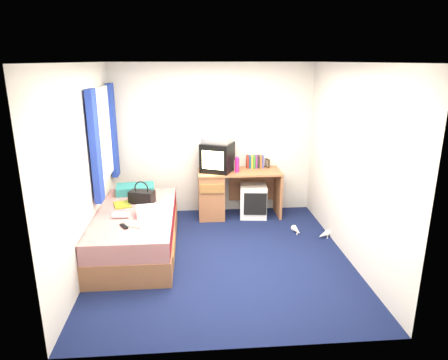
{
  "coord_description": "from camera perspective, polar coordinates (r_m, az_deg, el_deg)",
  "views": [
    {
      "loc": [
        -0.34,
        -4.6,
        2.42
      ],
      "look_at": [
        0.09,
        0.7,
        0.82
      ],
      "focal_mm": 32.0,
      "sensor_mm": 36.0,
      "label": 1
    }
  ],
  "objects": [
    {
      "name": "desk",
      "position": [
        6.38,
        -0.28,
        -1.68
      ],
      "size": [
        1.3,
        0.55,
        0.75
      ],
      "color": "#A66B45",
      "rests_on": "ground"
    },
    {
      "name": "colour_swatch_fan",
      "position": [
        4.85,
        -12.76,
        -6.46
      ],
      "size": [
        0.22,
        0.16,
        0.01
      ],
      "primitive_type": "cube",
      "rotation": [
        0.0,
        0.0,
        -0.48
      ],
      "color": "yellow",
      "rests_on": "bed"
    },
    {
      "name": "vcr",
      "position": [
        6.17,
        -0.96,
        5.66
      ],
      "size": [
        0.5,
        0.44,
        0.08
      ],
      "primitive_type": "cube",
      "rotation": [
        0.0,
        0.0,
        -0.43
      ],
      "color": "#B7B8BA",
      "rests_on": "crt_tv"
    },
    {
      "name": "towel",
      "position": [
        5.14,
        -10.58,
        -4.39
      ],
      "size": [
        0.35,
        0.3,
        0.11
      ],
      "primitive_type": "cube",
      "rotation": [
        0.0,
        0.0,
        0.12
      ],
      "color": "white",
      "rests_on": "bed"
    },
    {
      "name": "bed",
      "position": [
        5.42,
        -12.37,
        -7.09
      ],
      "size": [
        1.01,
        2.0,
        0.54
      ],
      "color": "#A66B45",
      "rests_on": "ground"
    },
    {
      "name": "white_heels",
      "position": [
        5.92,
        12.17,
        -7.38
      ],
      "size": [
        0.52,
        0.39,
        0.09
      ],
      "color": "white",
      "rests_on": "ground"
    },
    {
      "name": "picture_frame",
      "position": [
        6.52,
        6.23,
        2.41
      ],
      "size": [
        0.06,
        0.12,
        0.14
      ],
      "primitive_type": "cube",
      "rotation": [
        0.0,
        0.0,
        0.31
      ],
      "color": "#2F200F",
      "rests_on": "desk"
    },
    {
      "name": "aerosol_can",
      "position": [
        6.28,
        1.64,
        2.09
      ],
      "size": [
        0.05,
        0.05,
        0.17
      ],
      "primitive_type": "cylinder",
      "rotation": [
        0.0,
        0.0,
        0.08
      ],
      "color": "white",
      "rests_on": "desk"
    },
    {
      "name": "storage_cube",
      "position": [
        6.43,
        4.19,
        -2.96
      ],
      "size": [
        0.46,
        0.46,
        0.52
      ],
      "primitive_type": "cube",
      "rotation": [
        0.0,
        0.0,
        -0.11
      ],
      "color": "white",
      "rests_on": "ground"
    },
    {
      "name": "remote_control",
      "position": [
        4.87,
        -14.11,
        -6.44
      ],
      "size": [
        0.12,
        0.16,
        0.02
      ],
      "primitive_type": "cube",
      "rotation": [
        0.0,
        0.0,
        0.51
      ],
      "color": "black",
      "rests_on": "bed"
    },
    {
      "name": "water_bottle",
      "position": [
        5.14,
        -14.55,
        -4.92
      ],
      "size": [
        0.2,
        0.07,
        0.07
      ],
      "primitive_type": "cylinder",
      "rotation": [
        0.0,
        1.57,
        -0.0
      ],
      "color": "silver",
      "rests_on": "bed"
    },
    {
      "name": "book_row",
      "position": [
        6.48,
        4.45,
        2.64
      ],
      "size": [
        0.27,
        0.13,
        0.2
      ],
      "color": "maroon",
      "rests_on": "desk"
    },
    {
      "name": "pink_water_bottle",
      "position": [
        6.2,
        1.87,
        2.12
      ],
      "size": [
        0.08,
        0.08,
        0.22
      ],
      "primitive_type": "cylinder",
      "rotation": [
        0.0,
        0.0,
        -0.11
      ],
      "color": "#E22079",
      "rests_on": "desk"
    },
    {
      "name": "room_shell",
      "position": [
        4.71,
        -0.39,
        4.85
      ],
      "size": [
        3.4,
        3.4,
        3.4
      ],
      "color": "white",
      "rests_on": "ground"
    },
    {
      "name": "handbag",
      "position": [
        5.59,
        -11.65,
        -2.31
      ],
      "size": [
        0.37,
        0.28,
        0.31
      ],
      "rotation": [
        0.0,
        0.0,
        -0.31
      ],
      "color": "black",
      "rests_on": "bed"
    },
    {
      "name": "magazine",
      "position": [
        5.58,
        -14.35,
        -3.45
      ],
      "size": [
        0.28,
        0.33,
        0.01
      ],
      "primitive_type": "cube",
      "rotation": [
        0.0,
        0.0,
        0.3
      ],
      "color": "#E4F31B",
      "rests_on": "bed"
    },
    {
      "name": "crt_tv",
      "position": [
        6.22,
        -0.96,
        3.27
      ],
      "size": [
        0.58,
        0.56,
        0.45
      ],
      "rotation": [
        0.0,
        0.0,
        -0.41
      ],
      "color": "black",
      "rests_on": "desk"
    },
    {
      "name": "ground",
      "position": [
        5.21,
        -0.36,
        -10.97
      ],
      "size": [
        3.4,
        3.4,
        0.0
      ],
      "primitive_type": "plane",
      "color": "#0C1438",
      "rests_on": "ground"
    },
    {
      "name": "window_assembly",
      "position": [
        5.72,
        -16.82,
        5.91
      ],
      "size": [
        0.11,
        1.42,
        1.4
      ],
      "color": "silver",
      "rests_on": "room_shell"
    },
    {
      "name": "pillow",
      "position": [
        6.03,
        -12.54,
        -1.27
      ],
      "size": [
        0.58,
        0.41,
        0.12
      ],
      "primitive_type": "cube",
      "rotation": [
        0.0,
        0.0,
        0.12
      ],
      "color": "#174E95",
      "rests_on": "bed"
    }
  ]
}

